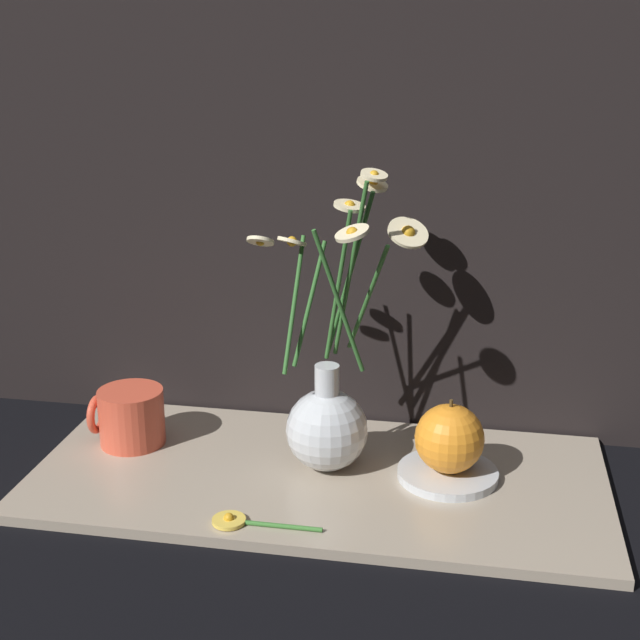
# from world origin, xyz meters

# --- Properties ---
(ground_plane) EXTENTS (6.00, 6.00, 0.00)m
(ground_plane) POSITION_xyz_m (0.00, 0.00, 0.00)
(ground_plane) COLOR black
(shelf) EXTENTS (0.67, 0.31, 0.01)m
(shelf) POSITION_xyz_m (0.00, 0.00, 0.01)
(shelf) COLOR tan
(shelf) RESTS_ON ground_plane
(vase_with_flowers) EXTENTS (0.21, 0.16, 0.35)m
(vase_with_flowers) POSITION_xyz_m (0.01, 0.02, 0.08)
(vase_with_flowers) COLOR silver
(vase_with_flowers) RESTS_ON shelf
(yellow_mug) EXTENTS (0.09, 0.08, 0.07)m
(yellow_mug) POSITION_xyz_m (-0.25, 0.04, 0.05)
(yellow_mug) COLOR #DB5138
(yellow_mug) RESTS_ON shelf
(saucer_plate) EXTENTS (0.12, 0.12, 0.01)m
(saucer_plate) POSITION_xyz_m (0.15, 0.02, 0.02)
(saucer_plate) COLOR silver
(saucer_plate) RESTS_ON shelf
(orange_fruit) EXTENTS (0.08, 0.08, 0.09)m
(orange_fruit) POSITION_xyz_m (0.15, 0.02, 0.06)
(orange_fruit) COLOR orange
(orange_fruit) RESTS_ON saucer_plate
(loose_daisy) EXTENTS (0.12, 0.04, 0.01)m
(loose_daisy) POSITION_xyz_m (-0.06, -0.13, 0.02)
(loose_daisy) COLOR #3D7A33
(loose_daisy) RESTS_ON shelf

